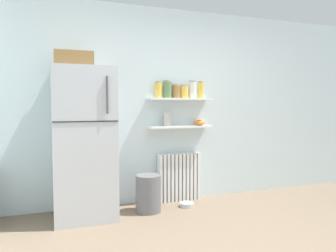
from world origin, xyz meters
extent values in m
plane|color=#7A6651|center=(0.00, 0.50, 0.00)|extent=(7.04, 7.04, 0.00)
cube|color=silver|center=(0.00, 2.05, 1.30)|extent=(7.04, 0.10, 2.60)
cube|color=#B7BABF|center=(-1.23, 1.67, 0.87)|extent=(0.69, 0.66, 1.73)
cube|color=#262628|center=(-1.23, 1.34, 1.13)|extent=(0.67, 0.01, 0.01)
cylinder|color=#4C4C51|center=(-1.01, 1.32, 1.41)|extent=(0.02, 0.02, 0.40)
cube|color=olive|center=(-1.34, 1.67, 1.81)|extent=(0.41, 0.46, 0.16)
cube|color=white|center=(-0.23, 1.92, 0.32)|extent=(0.04, 0.12, 0.65)
cube|color=white|center=(-0.18, 1.92, 0.32)|extent=(0.04, 0.12, 0.65)
cube|color=white|center=(-0.12, 1.92, 0.32)|extent=(0.04, 0.12, 0.65)
cube|color=white|center=(-0.07, 1.92, 0.32)|extent=(0.04, 0.12, 0.65)
cube|color=white|center=(-0.01, 1.92, 0.32)|extent=(0.04, 0.12, 0.65)
cube|color=white|center=(0.05, 1.92, 0.32)|extent=(0.04, 0.12, 0.65)
cube|color=white|center=(0.10, 1.92, 0.32)|extent=(0.04, 0.12, 0.65)
cube|color=white|center=(0.16, 1.92, 0.32)|extent=(0.04, 0.12, 0.65)
cube|color=white|center=(0.21, 1.92, 0.32)|extent=(0.04, 0.12, 0.65)
cube|color=white|center=(0.27, 1.92, 0.32)|extent=(0.04, 0.12, 0.65)
cube|color=white|center=(0.32, 1.92, 0.32)|extent=(0.04, 0.12, 0.65)
cube|color=white|center=(0.05, 1.89, 1.02)|extent=(0.87, 0.22, 0.02)
cube|color=white|center=(0.05, 1.89, 1.39)|extent=(0.87, 0.22, 0.02)
cylinder|color=yellow|center=(-0.26, 1.89, 1.50)|extent=(0.09, 0.09, 0.20)
cylinder|color=gray|center=(-0.26, 1.89, 1.61)|extent=(0.09, 0.09, 0.02)
cylinder|color=#5B7F4C|center=(-0.14, 1.89, 1.51)|extent=(0.12, 0.12, 0.21)
cylinder|color=gray|center=(-0.14, 1.89, 1.62)|extent=(0.11, 0.11, 0.02)
cylinder|color=olive|center=(-0.02, 1.89, 1.48)|extent=(0.10, 0.10, 0.16)
cylinder|color=gray|center=(-0.02, 1.89, 1.58)|extent=(0.09, 0.09, 0.02)
cylinder|color=yellow|center=(0.11, 1.89, 1.48)|extent=(0.11, 0.11, 0.16)
cylinder|color=gray|center=(0.11, 1.89, 1.57)|extent=(0.10, 0.10, 0.02)
cylinder|color=silver|center=(0.23, 1.89, 1.51)|extent=(0.10, 0.10, 0.21)
cylinder|color=gray|center=(0.23, 1.89, 1.63)|extent=(0.09, 0.09, 0.02)
cylinder|color=yellow|center=(0.35, 1.89, 1.51)|extent=(0.08, 0.08, 0.21)
cylinder|color=gray|center=(0.35, 1.89, 1.62)|extent=(0.07, 0.07, 0.02)
cylinder|color=#B2ADA8|center=(-0.13, 1.89, 1.12)|extent=(0.11, 0.11, 0.18)
ellipsoid|color=orange|center=(0.33, 1.89, 1.07)|extent=(0.17, 0.17, 0.08)
cylinder|color=slate|center=(-0.48, 1.60, 0.23)|extent=(0.31, 0.31, 0.45)
cylinder|color=#B7B7BC|center=(0.04, 1.63, 0.03)|extent=(0.18, 0.18, 0.05)
camera|label=1|loc=(-1.55, -2.12, 1.30)|focal=34.29mm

